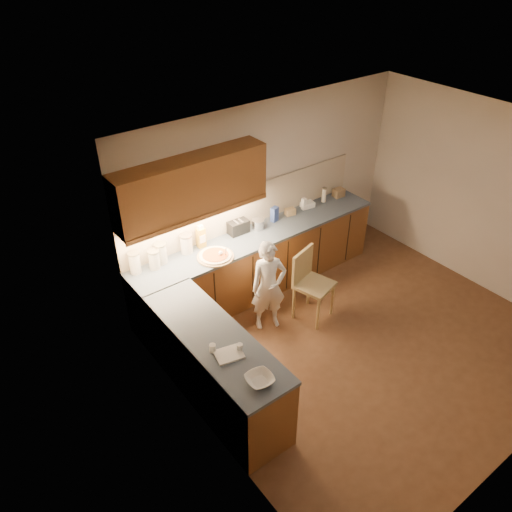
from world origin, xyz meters
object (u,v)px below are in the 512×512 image
Objects in this scene: oil_jug at (201,237)px; child at (269,286)px; pizza_on_board at (216,256)px; toaster at (238,227)px; wooden_chair at (310,280)px.

child is at bearing -65.34° from oil_jug.
pizza_on_board is at bearing -88.34° from oil_jug.
wooden_chair is at bearing -67.86° from toaster.
child is 0.98m from toaster.
toaster is (0.17, 0.88, 0.38)m from child.
pizza_on_board is 0.34m from oil_jug.
child is at bearing 148.79° from wooden_chair.
pizza_on_board is 1.46× the size of oil_jug.
pizza_on_board is at bearing -150.28° from toaster.
toaster is (0.58, -0.01, -0.06)m from oil_jug.
child is (0.40, -0.58, -0.31)m from pizza_on_board.
wooden_chair is 1.19m from toaster.
wooden_chair is (0.56, -0.15, -0.06)m from child.
pizza_on_board is 0.48× the size of wooden_chair.
child is at bearing -55.21° from pizza_on_board.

